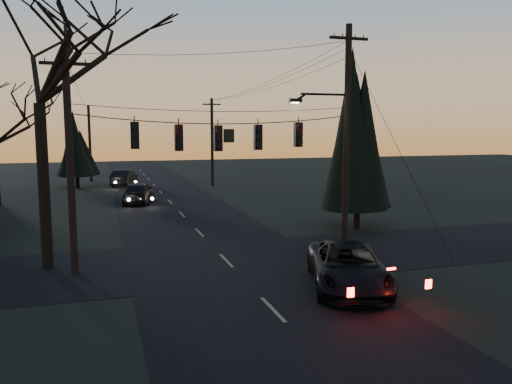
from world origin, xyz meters
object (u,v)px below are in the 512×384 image
object	(u,v)px
suv_near	(348,267)
utility_pole_left	(75,273)
bare_tree_left	(36,34)
sedan_oncoming_a	(138,193)
utility_pole_far_r	(213,186)
sedan_oncoming_b	(124,178)
evergreen_right	(359,141)
utility_pole_right	(344,252)
utility_pole_far_l	(91,181)

from	to	relation	value
suv_near	utility_pole_left	bearing A→B (deg)	171.20
bare_tree_left	sedan_oncoming_a	bearing A→B (deg)	74.37
utility_pole_far_r	sedan_oncoming_b	size ratio (longest dim) A/B	1.79
bare_tree_left	evergreen_right	world-z (taller)	bare_tree_left
utility_pole_right	evergreen_right	distance (m)	7.31
evergreen_right	sedan_oncoming_b	size ratio (longest dim) A/B	1.79
utility_pole_far_r	utility_pole_left	bearing A→B (deg)	-112.33
bare_tree_left	suv_near	distance (m)	14.48
utility_pole_right	utility_pole_far_l	bearing A→B (deg)	107.72
bare_tree_left	suv_near	xyz separation A→B (m)	(10.27, -5.86, -8.36)
utility_pole_far_l	evergreen_right	bearing A→B (deg)	-65.14
utility_pole_far_l	evergreen_right	distance (m)	35.03
sedan_oncoming_a	sedan_oncoming_b	xyz separation A→B (m)	(-0.46, 12.41, -0.03)
utility_pole_left	utility_pole_far_r	distance (m)	30.27
suv_near	sedan_oncoming_b	world-z (taller)	sedan_oncoming_b
utility_pole_far_l	evergreen_right	size ratio (longest dim) A/B	0.94
utility_pole_left	bare_tree_left	world-z (taller)	bare_tree_left
utility_pole_far_l	suv_near	size ratio (longest dim) A/B	1.49
evergreen_right	suv_near	size ratio (longest dim) A/B	1.59
utility_pole_right	suv_near	bearing A→B (deg)	-115.89
utility_pole_right	evergreen_right	xyz separation A→B (m)	(3.08, 4.52, 4.85)
utility_pole_left	utility_pole_far_l	world-z (taller)	utility_pole_left
utility_pole_far_r	utility_pole_far_l	xyz separation A→B (m)	(-11.50, 8.00, 0.00)
utility_pole_right	evergreen_right	size ratio (longest dim) A/B	1.17
utility_pole_far_r	bare_tree_left	world-z (taller)	bare_tree_left
bare_tree_left	sedan_oncoming_b	xyz separation A→B (m)	(4.26, 29.26, -8.32)
utility_pole_left	sedan_oncoming_a	size ratio (longest dim) A/B	1.79
suv_near	sedan_oncoming_a	size ratio (longest dim) A/B	1.13
utility_pole_right	evergreen_right	world-z (taller)	evergreen_right
evergreen_right	utility_pole_right	bearing A→B (deg)	-124.28
utility_pole_left	suv_near	world-z (taller)	utility_pole_left
utility_pole_far_r	bare_tree_left	bearing A→B (deg)	-115.07
utility_pole_far_l	utility_pole_left	bearing A→B (deg)	-90.00
suv_near	sedan_oncoming_a	bearing A→B (deg)	122.20
bare_tree_left	sedan_oncoming_a	xyz separation A→B (m)	(4.71, 16.85, -8.29)
utility_pole_far_r	sedan_oncoming_a	xyz separation A→B (m)	(-7.86, -10.02, 0.81)
evergreen_right	sedan_oncoming_b	distance (m)	28.55
utility_pole_right	utility_pole_far_l	distance (m)	37.79
utility_pole_far_l	bare_tree_left	distance (m)	36.06
utility_pole_far_r	suv_near	xyz separation A→B (m)	(-2.30, -32.74, 0.75)
utility_pole_left	evergreen_right	size ratio (longest dim) A/B	1.00
utility_pole_left	evergreen_right	bearing A→B (deg)	17.23
evergreen_right	utility_pole_far_l	bearing A→B (deg)	114.86
utility_pole_right	suv_near	distance (m)	5.32
utility_pole_far_l	bare_tree_left	world-z (taller)	bare_tree_left
utility_pole_far_l	suv_near	world-z (taller)	utility_pole_far_l
utility_pole_far_l	sedan_oncoming_b	size ratio (longest dim) A/B	1.68
utility_pole_left	bare_tree_left	bearing A→B (deg)	133.58
utility_pole_far_r	suv_near	world-z (taller)	utility_pole_far_r
evergreen_right	suv_near	bearing A→B (deg)	-120.16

